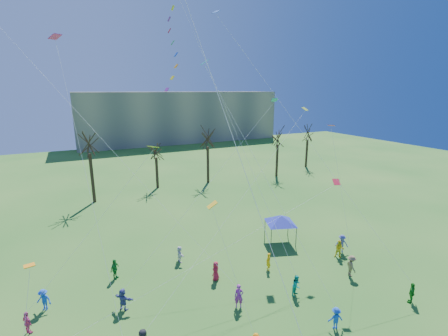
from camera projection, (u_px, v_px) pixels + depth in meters
name	position (u px, v px, depth m)	size (l,w,h in m)	color
distant_building	(180.00, 117.00, 96.19)	(60.00, 14.00, 15.00)	gray
bare_tree_row	(153.00, 149.00, 47.59)	(70.37, 8.98, 10.98)	black
big_box_kite	(179.00, 29.00, 18.99)	(2.30, 7.67, 25.16)	red
canopy_tent_blue	(281.00, 219.00, 32.25)	(3.76, 3.76, 2.99)	#3F3F44
festival_crowd	(221.00, 294.00, 23.10)	(27.64, 14.17, 1.85)	#B91739
small_kites_aloft	(210.00, 111.00, 24.03)	(26.29, 18.61, 34.01)	orange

